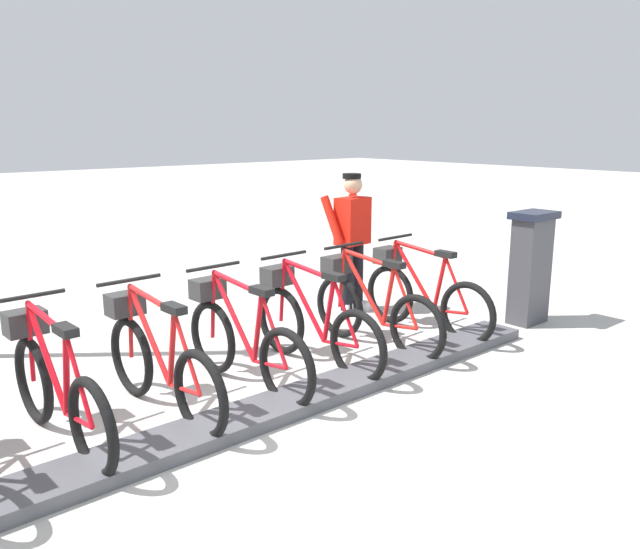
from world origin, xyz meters
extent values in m
plane|color=#A8A39D|center=(0.00, 0.00, 0.00)|extent=(60.00, 60.00, 0.00)
cube|color=#47474C|center=(0.00, 0.00, 0.05)|extent=(0.44, 6.25, 0.10)
cube|color=#38383D|center=(0.05, -3.71, 0.60)|extent=(0.28, 0.44, 1.20)
cube|color=#194C8C|center=(0.20, -3.71, 0.95)|extent=(0.03, 0.30, 0.40)
cube|color=black|center=(0.05, -3.71, 1.24)|extent=(0.36, 0.52, 0.08)
torus|color=black|center=(0.03, -2.54, 0.33)|extent=(0.67, 0.09, 0.67)
torus|color=black|center=(1.07, -2.51, 0.33)|extent=(0.67, 0.09, 0.67)
cylinder|color=red|center=(0.73, -2.52, 0.61)|extent=(0.60, 0.06, 0.70)
cylinder|color=red|center=(0.39, -2.53, 0.58)|extent=(0.16, 0.05, 0.61)
cylinder|color=red|center=(0.67, -2.52, 0.92)|extent=(0.69, 0.07, 0.11)
cylinder|color=red|center=(0.24, -2.54, 0.31)|extent=(0.43, 0.05, 0.09)
cylinder|color=red|center=(0.18, -2.54, 0.61)|extent=(0.33, 0.04, 0.56)
cylinder|color=red|center=(1.04, -2.51, 0.64)|extent=(0.10, 0.04, 0.62)
cube|color=black|center=(0.33, -2.53, 0.91)|extent=(0.22, 0.11, 0.06)
cylinder|color=black|center=(1.01, -2.51, 1.00)|extent=(0.05, 0.54, 0.03)
cube|color=#2D2D2D|center=(1.12, -2.51, 0.78)|extent=(0.21, 0.29, 0.18)
torus|color=black|center=(0.03, -1.77, 0.33)|extent=(0.67, 0.09, 0.67)
torus|color=black|center=(1.07, -1.73, 0.33)|extent=(0.67, 0.09, 0.67)
cylinder|color=red|center=(0.73, -1.74, 0.61)|extent=(0.60, 0.06, 0.70)
cylinder|color=red|center=(0.39, -1.75, 0.58)|extent=(0.16, 0.05, 0.61)
cylinder|color=red|center=(0.67, -1.74, 0.92)|extent=(0.69, 0.07, 0.11)
cylinder|color=red|center=(0.24, -1.76, 0.31)|extent=(0.43, 0.05, 0.09)
cylinder|color=red|center=(0.18, -1.76, 0.61)|extent=(0.33, 0.04, 0.56)
cylinder|color=red|center=(1.04, -1.73, 0.64)|extent=(0.10, 0.04, 0.62)
cube|color=black|center=(0.33, -1.75, 0.91)|extent=(0.22, 0.11, 0.06)
cylinder|color=black|center=(1.01, -1.73, 1.00)|extent=(0.05, 0.54, 0.03)
cube|color=#2D2D2D|center=(1.12, -1.73, 0.78)|extent=(0.21, 0.29, 0.18)
torus|color=black|center=(0.03, -0.99, 0.33)|extent=(0.67, 0.09, 0.67)
torus|color=black|center=(1.07, -0.95, 0.33)|extent=(0.67, 0.09, 0.67)
cylinder|color=red|center=(0.73, -0.96, 0.61)|extent=(0.60, 0.06, 0.70)
cylinder|color=red|center=(0.39, -0.97, 0.58)|extent=(0.16, 0.05, 0.61)
cylinder|color=red|center=(0.67, -0.96, 0.92)|extent=(0.69, 0.07, 0.11)
cylinder|color=red|center=(0.24, -0.98, 0.31)|extent=(0.43, 0.05, 0.09)
cylinder|color=red|center=(0.18, -0.98, 0.61)|extent=(0.33, 0.04, 0.56)
cylinder|color=red|center=(1.04, -0.95, 0.64)|extent=(0.10, 0.04, 0.62)
cube|color=black|center=(0.33, -0.98, 0.91)|extent=(0.22, 0.11, 0.06)
cylinder|color=black|center=(1.01, -0.95, 1.00)|extent=(0.05, 0.54, 0.03)
cube|color=#2D2D2D|center=(1.12, -0.95, 0.78)|extent=(0.21, 0.29, 0.18)
torus|color=black|center=(0.03, -0.21, 0.33)|extent=(0.67, 0.09, 0.67)
torus|color=black|center=(1.07, -0.17, 0.33)|extent=(0.67, 0.09, 0.67)
cylinder|color=red|center=(0.73, -0.18, 0.61)|extent=(0.60, 0.06, 0.70)
cylinder|color=red|center=(0.39, -0.19, 0.58)|extent=(0.16, 0.05, 0.61)
cylinder|color=red|center=(0.67, -0.19, 0.92)|extent=(0.69, 0.07, 0.11)
cylinder|color=red|center=(0.24, -0.20, 0.31)|extent=(0.43, 0.05, 0.09)
cylinder|color=red|center=(0.18, -0.20, 0.61)|extent=(0.33, 0.04, 0.56)
cylinder|color=red|center=(1.04, -0.17, 0.64)|extent=(0.10, 0.04, 0.62)
cube|color=black|center=(0.33, -0.20, 0.91)|extent=(0.22, 0.11, 0.06)
cylinder|color=black|center=(1.01, -0.17, 1.00)|extent=(0.05, 0.54, 0.03)
cube|color=#2D2D2D|center=(1.12, -0.17, 0.78)|extent=(0.21, 0.29, 0.18)
torus|color=black|center=(0.03, 0.57, 0.33)|extent=(0.67, 0.09, 0.67)
torus|color=black|center=(1.07, 0.61, 0.33)|extent=(0.67, 0.09, 0.67)
cylinder|color=red|center=(0.73, 0.60, 0.61)|extent=(0.60, 0.06, 0.70)
cylinder|color=red|center=(0.39, 0.58, 0.58)|extent=(0.16, 0.05, 0.61)
cylinder|color=red|center=(0.67, 0.59, 0.92)|extent=(0.69, 0.07, 0.11)
cylinder|color=red|center=(0.24, 0.58, 0.31)|extent=(0.43, 0.05, 0.09)
cylinder|color=red|center=(0.18, 0.58, 0.61)|extent=(0.33, 0.04, 0.56)
cylinder|color=red|center=(1.04, 0.61, 0.64)|extent=(0.10, 0.04, 0.62)
cube|color=black|center=(0.33, 0.58, 0.91)|extent=(0.22, 0.11, 0.06)
cylinder|color=black|center=(1.01, 0.61, 1.00)|extent=(0.05, 0.54, 0.03)
cube|color=#2D2D2D|center=(1.12, 0.61, 0.78)|extent=(0.21, 0.29, 0.18)
torus|color=black|center=(0.03, 1.35, 0.33)|extent=(0.67, 0.09, 0.67)
torus|color=black|center=(1.07, 1.39, 0.33)|extent=(0.67, 0.09, 0.67)
cylinder|color=red|center=(0.73, 1.37, 0.61)|extent=(0.60, 0.06, 0.70)
cylinder|color=red|center=(0.39, 1.36, 0.58)|extent=(0.16, 0.05, 0.61)
cylinder|color=red|center=(0.67, 1.37, 0.92)|extent=(0.69, 0.07, 0.11)
cylinder|color=red|center=(0.24, 1.36, 0.31)|extent=(0.43, 0.05, 0.09)
cylinder|color=red|center=(0.18, 1.36, 0.61)|extent=(0.33, 0.04, 0.56)
cylinder|color=red|center=(1.04, 1.39, 0.64)|extent=(0.10, 0.04, 0.62)
cube|color=black|center=(0.33, 1.36, 0.91)|extent=(0.22, 0.11, 0.06)
cylinder|color=black|center=(1.01, 1.38, 1.00)|extent=(0.05, 0.54, 0.03)
cube|color=#2D2D2D|center=(1.12, 1.39, 0.78)|extent=(0.21, 0.29, 0.18)
cube|color=white|center=(1.79, -2.43, 0.05)|extent=(0.27, 0.14, 0.10)
cube|color=white|center=(1.70, -2.66, 0.05)|extent=(0.27, 0.14, 0.10)
cylinder|color=black|center=(1.73, -2.45, 0.43)|extent=(0.15, 0.15, 0.82)
cylinder|color=black|center=(1.76, -2.64, 0.43)|extent=(0.15, 0.15, 0.82)
cube|color=red|center=(1.74, -2.55, 1.10)|extent=(0.31, 0.43, 0.56)
cylinder|color=red|center=(1.81, -2.27, 1.13)|extent=(0.35, 0.14, 0.57)
cylinder|color=red|center=(1.88, -2.79, 1.13)|extent=(0.35, 0.14, 0.57)
sphere|color=tan|center=(1.74, -2.55, 1.53)|extent=(0.22, 0.22, 0.22)
cylinder|color=black|center=(1.76, -2.54, 1.63)|extent=(0.22, 0.22, 0.06)
camera|label=1|loc=(-3.74, 2.69, 2.20)|focal=35.91mm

